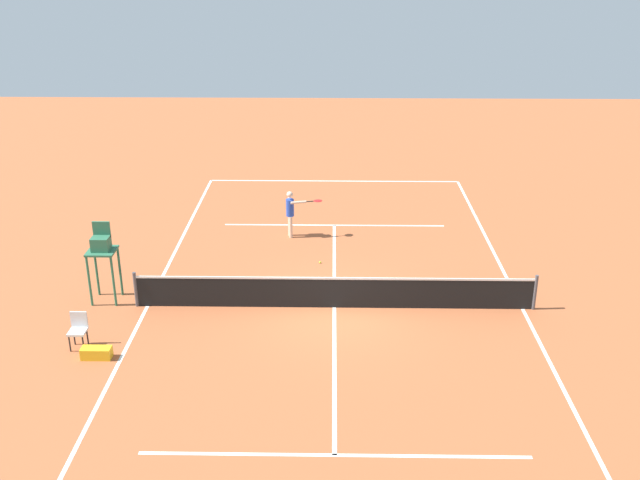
{
  "coord_description": "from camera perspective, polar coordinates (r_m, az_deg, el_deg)",
  "views": [
    {
      "loc": [
        0.09,
        18.82,
        9.91
      ],
      "look_at": [
        0.47,
        -3.17,
        0.8
      ],
      "focal_mm": 41.02,
      "sensor_mm": 36.0,
      "label": 1
    }
  ],
  "objects": [
    {
      "name": "ground_plane",
      "position": [
        21.27,
        1.13,
        -5.28
      ],
      "size": [
        60.0,
        60.0,
        0.0
      ],
      "primitive_type": "plane",
      "color": "#AD5933"
    },
    {
      "name": "equipment_bag",
      "position": [
        19.63,
        -17.04,
        -8.42
      ],
      "size": [
        0.76,
        0.32,
        0.3
      ],
      "primitive_type": "cube",
      "color": "yellow",
      "rests_on": "ground"
    },
    {
      "name": "player_serving",
      "position": [
        25.88,
        -2.24,
        2.36
      ],
      "size": [
        1.31,
        0.46,
        1.7
      ],
      "rotation": [
        0.0,
        0.0,
        1.82
      ],
      "color": "beige",
      "rests_on": "ground"
    },
    {
      "name": "courtside_chair_near",
      "position": [
        20.1,
        -18.35,
        -6.57
      ],
      "size": [
        0.44,
        0.46,
        0.95
      ],
      "color": "#262626",
      "rests_on": "ground"
    },
    {
      "name": "umpire_chair",
      "position": [
        21.94,
        -16.65,
        -0.74
      ],
      "size": [
        0.8,
        0.8,
        2.41
      ],
      "color": "#2D6B4C",
      "rests_on": "ground"
    },
    {
      "name": "tennis_ball",
      "position": [
        24.05,
        0.0,
        -1.75
      ],
      "size": [
        0.07,
        0.07,
        0.07
      ],
      "primitive_type": "sphere",
      "color": "#CCE033",
      "rests_on": "ground"
    },
    {
      "name": "tennis_net",
      "position": [
        21.04,
        1.14,
        -4.08
      ],
      "size": [
        11.58,
        0.1,
        1.07
      ],
      "color": "#4C4C51",
      "rests_on": "ground"
    },
    {
      "name": "court_lines",
      "position": [
        21.27,
        1.13,
        -5.27
      ],
      "size": [
        10.98,
        23.94,
        0.01
      ],
      "color": "white",
      "rests_on": "ground"
    }
  ]
}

